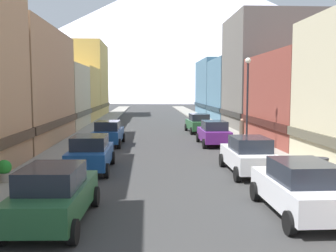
# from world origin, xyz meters

# --- Properties ---
(sidewalk_left) EXTENTS (2.50, 100.00, 0.15)m
(sidewalk_left) POSITION_xyz_m (-6.25, 35.00, 0.07)
(sidewalk_left) COLOR gray
(sidewalk_left) RESTS_ON ground
(sidewalk_right) EXTENTS (2.50, 100.00, 0.15)m
(sidewalk_right) POSITION_xyz_m (6.25, 35.00, 0.07)
(sidewalk_right) COLOR gray
(sidewalk_right) RESTS_ON ground
(storefront_left_3) EXTENTS (10.07, 9.41, 6.55)m
(storefront_left_3) POSITION_xyz_m (-12.39, 35.66, 3.15)
(storefront_left_3) COLOR beige
(storefront_left_3) RESTS_ON ground
(storefront_left_4) EXTENTS (8.51, 9.46, 6.81)m
(storefront_left_4) POSITION_xyz_m (-11.61, 45.23, 3.28)
(storefront_left_4) COLOR #D8B259
(storefront_left_4) RESTS_ON ground
(storefront_left_5) EXTENTS (8.90, 11.16, 11.12)m
(storefront_left_5) POSITION_xyz_m (-11.80, 55.85, 5.39)
(storefront_left_5) COLOR #D8B259
(storefront_left_5) RESTS_ON ground
(storefront_right_2) EXTENTS (8.91, 10.96, 6.65)m
(storefront_right_2) POSITION_xyz_m (11.81, 23.61, 3.20)
(storefront_right_2) COLOR brown
(storefront_right_2) RESTS_ON ground
(storefront_right_3) EXTENTS (8.94, 9.46, 11.37)m
(storefront_right_3) POSITION_xyz_m (11.82, 34.38, 5.51)
(storefront_right_3) COLOR #66605B
(storefront_right_3) RESTS_ON ground
(storefront_right_4) EXTENTS (6.56, 10.19, 7.91)m
(storefront_right_4) POSITION_xyz_m (10.63, 44.61, 3.81)
(storefront_right_4) COLOR slate
(storefront_right_4) RESTS_ON ground
(storefront_right_5) EXTENTS (8.15, 12.52, 8.67)m
(storefront_right_5) POSITION_xyz_m (11.42, 56.27, 4.18)
(storefront_right_5) COLOR slate
(storefront_right_5) RESTS_ON ground
(car_left_0) EXTENTS (2.21, 4.47, 1.78)m
(car_left_0) POSITION_xyz_m (-3.80, 7.12, 0.90)
(car_left_0) COLOR #265933
(car_left_0) RESTS_ON ground
(car_left_1) EXTENTS (2.06, 4.40, 1.78)m
(car_left_1) POSITION_xyz_m (-3.80, 14.58, 0.90)
(car_left_1) COLOR #19478C
(car_left_1) RESTS_ON ground
(car_left_2) EXTENTS (2.17, 4.45, 1.78)m
(car_left_2) POSITION_xyz_m (-3.80, 23.33, 0.90)
(car_left_2) COLOR #19478C
(car_left_2) RESTS_ON ground
(car_right_0) EXTENTS (2.09, 4.41, 1.78)m
(car_right_0) POSITION_xyz_m (3.80, 7.44, 0.90)
(car_right_0) COLOR silver
(car_right_0) RESTS_ON ground
(car_right_1) EXTENTS (2.07, 4.41, 1.78)m
(car_right_1) POSITION_xyz_m (3.80, 13.54, 0.90)
(car_right_1) COLOR silver
(car_right_1) RESTS_ON ground
(car_right_2) EXTENTS (2.07, 4.41, 1.78)m
(car_right_2) POSITION_xyz_m (3.80, 22.95, 0.90)
(car_right_2) COLOR #591E72
(car_right_2) RESTS_ON ground
(car_right_3) EXTENTS (2.24, 4.48, 1.78)m
(car_right_3) POSITION_xyz_m (3.80, 31.07, 0.90)
(car_right_3) COLOR #265933
(car_right_3) RESTS_ON ground
(trash_bin_right) EXTENTS (0.59, 0.59, 0.98)m
(trash_bin_right) POSITION_xyz_m (6.35, 11.38, 0.64)
(trash_bin_right) COLOR #4C5156
(trash_bin_right) RESTS_ON sidewalk_right
(potted_plant_2) EXTENTS (0.61, 0.61, 0.93)m
(potted_plant_2) POSITION_xyz_m (-7.00, 11.89, 0.67)
(potted_plant_2) COLOR gray
(potted_plant_2) RESTS_ON sidewalk_left
(pedestrian_0) EXTENTS (0.36, 0.36, 1.65)m
(pedestrian_0) POSITION_xyz_m (6.25, 24.56, 0.91)
(pedestrian_0) COLOR brown
(pedestrian_0) RESTS_ON sidewalk_right
(streetlamp_right) EXTENTS (0.36, 0.36, 5.86)m
(streetlamp_right) POSITION_xyz_m (5.35, 19.74, 3.99)
(streetlamp_right) COLOR black
(streetlamp_right) RESTS_ON sidewalk_right
(mountain_backdrop) EXTENTS (319.43, 319.43, 87.07)m
(mountain_backdrop) POSITION_xyz_m (28.12, 260.00, 43.53)
(mountain_backdrop) COLOR silver
(mountain_backdrop) RESTS_ON ground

